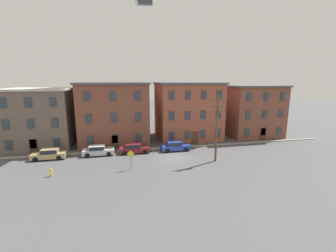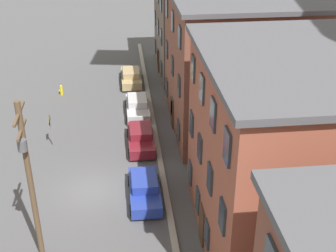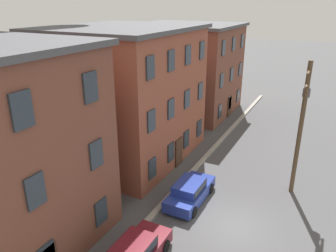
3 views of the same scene
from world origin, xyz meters
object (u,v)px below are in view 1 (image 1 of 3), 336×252
Objects in this scene: car_blue at (175,146)px; caution_sign at (131,156)px; fire_hydrant at (51,172)px; car_tan at (49,154)px; car_silver at (98,150)px; car_maroon at (134,148)px; utility_pole at (217,125)px.

car_blue is 1.76× the size of caution_sign.
fire_hydrant is at bearing -158.21° from car_blue.
car_blue is at bearing 41.60° from caution_sign.
caution_sign reaches higher than car_tan.
car_maroon is at bearing -0.46° from car_silver.
car_silver is 7.96m from fire_hydrant.
car_silver is 1.00× the size of car_blue.
car_blue is 4.58× the size of fire_hydrant.
car_blue is at bearing 21.79° from fire_hydrant.
utility_pole is 9.12× the size of fire_hydrant.
caution_sign is at bearing -55.55° from car_silver.
car_tan is at bearing -178.92° from car_maroon.
car_blue is 0.50× the size of utility_pole.
caution_sign reaches higher than car_blue.
car_tan is 12.47m from caution_sign.
caution_sign is at bearing -96.87° from car_maroon.
car_maroon is at bearing 83.13° from caution_sign.
car_blue is at bearing 127.21° from utility_pole.
car_maroon is at bearing 178.68° from car_blue.
car_silver is at bearing 179.54° from car_maroon.
car_maroon reaches higher than fire_hydrant.
car_maroon is (11.57, 0.22, 0.00)m from car_tan.
utility_pole is at bearing -28.67° from car_maroon.
car_tan is 6.41m from car_silver.
car_maroon is (5.17, -0.04, 0.00)m from car_silver.
car_blue is (6.25, -0.14, 0.00)m from car_maroon.
car_blue reaches higher than fire_hydrant.
fire_hydrant is (-9.68, -6.51, -0.27)m from car_maroon.
caution_sign is (-7.02, -6.23, 0.92)m from car_blue.
car_silver is 17.22m from utility_pole.
caution_sign is (10.81, -6.15, 0.92)m from car_tan.
car_tan is 1.76× the size of caution_sign.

